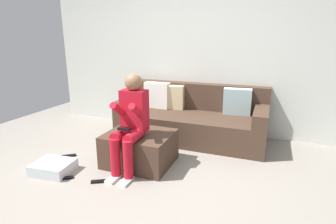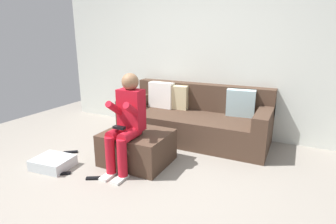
{
  "view_description": "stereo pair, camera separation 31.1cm",
  "coord_description": "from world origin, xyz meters",
  "px_view_note": "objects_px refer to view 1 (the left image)",
  "views": [
    {
      "loc": [
        1.24,
        -2.19,
        1.55
      ],
      "look_at": [
        -0.04,
        1.13,
        0.56
      ],
      "focal_mm": 28.91,
      "sensor_mm": 36.0,
      "label": 1
    },
    {
      "loc": [
        1.52,
        -2.06,
        1.55
      ],
      "look_at": [
        -0.04,
        1.13,
        0.56
      ],
      "focal_mm": 28.91,
      "sensor_mm": 36.0,
      "label": 2
    }
  ],
  "objects_px": {
    "person_seated": "(130,121)",
    "storage_bin": "(53,167)",
    "remote_under_side_table": "(69,156)",
    "ottoman": "(140,148)",
    "remote_near_ottoman": "(98,181)",
    "remote_by_storage_bin": "(67,178)",
    "couch_sectional": "(192,119)"
  },
  "relations": [
    {
      "from": "ottoman",
      "to": "person_seated",
      "type": "height_order",
      "value": "person_seated"
    },
    {
      "from": "ottoman",
      "to": "remote_near_ottoman",
      "type": "xyz_separation_m",
      "value": [
        -0.22,
        -0.59,
        -0.19
      ]
    },
    {
      "from": "person_seated",
      "to": "remote_by_storage_bin",
      "type": "bearing_deg",
      "value": -141.49
    },
    {
      "from": "remote_near_ottoman",
      "to": "remote_by_storage_bin",
      "type": "distance_m",
      "value": 0.38
    },
    {
      "from": "couch_sectional",
      "to": "ottoman",
      "type": "height_order",
      "value": "couch_sectional"
    },
    {
      "from": "remote_under_side_table",
      "to": "couch_sectional",
      "type": "bearing_deg",
      "value": 6.57
    },
    {
      "from": "storage_bin",
      "to": "remote_near_ottoman",
      "type": "xyz_separation_m",
      "value": [
        0.63,
        -0.01,
        -0.05
      ]
    },
    {
      "from": "remote_by_storage_bin",
      "to": "remote_under_side_table",
      "type": "distance_m",
      "value": 0.62
    },
    {
      "from": "ottoman",
      "to": "remote_under_side_table",
      "type": "distance_m",
      "value": 1.01
    },
    {
      "from": "storage_bin",
      "to": "remote_by_storage_bin",
      "type": "height_order",
      "value": "storage_bin"
    },
    {
      "from": "storage_bin",
      "to": "remote_under_side_table",
      "type": "relative_size",
      "value": 2.34
    },
    {
      "from": "couch_sectional",
      "to": "remote_near_ottoman",
      "type": "xyz_separation_m",
      "value": [
        -0.56,
        -1.71,
        -0.3
      ]
    },
    {
      "from": "remote_near_ottoman",
      "to": "person_seated",
      "type": "bearing_deg",
      "value": 33.89
    },
    {
      "from": "person_seated",
      "to": "storage_bin",
      "type": "height_order",
      "value": "person_seated"
    },
    {
      "from": "remote_near_ottoman",
      "to": "remote_under_side_table",
      "type": "relative_size",
      "value": 0.85
    },
    {
      "from": "ottoman",
      "to": "remote_under_side_table",
      "type": "xyz_separation_m",
      "value": [
        -0.98,
        -0.17,
        -0.19
      ]
    },
    {
      "from": "person_seated",
      "to": "storage_bin",
      "type": "distance_m",
      "value": 1.08
    },
    {
      "from": "ottoman",
      "to": "remote_by_storage_bin",
      "type": "relative_size",
      "value": 5.67
    },
    {
      "from": "remote_by_storage_bin",
      "to": "remote_under_side_table",
      "type": "relative_size",
      "value": 0.76
    },
    {
      "from": "couch_sectional",
      "to": "remote_by_storage_bin",
      "type": "xyz_separation_m",
      "value": [
        -0.94,
        -1.77,
        -0.3
      ]
    },
    {
      "from": "couch_sectional",
      "to": "person_seated",
      "type": "xyz_separation_m",
      "value": [
        -0.36,
        -1.31,
        0.31
      ]
    },
    {
      "from": "remote_under_side_table",
      "to": "person_seated",
      "type": "bearing_deg",
      "value": -38.64
    },
    {
      "from": "remote_near_ottoman",
      "to": "remote_under_side_table",
      "type": "distance_m",
      "value": 0.87
    },
    {
      "from": "storage_bin",
      "to": "couch_sectional",
      "type": "bearing_deg",
      "value": 55.01
    },
    {
      "from": "person_seated",
      "to": "storage_bin",
      "type": "relative_size",
      "value": 2.63
    },
    {
      "from": "person_seated",
      "to": "ottoman",
      "type": "bearing_deg",
      "value": 86.65
    },
    {
      "from": "person_seated",
      "to": "remote_by_storage_bin",
      "type": "distance_m",
      "value": 0.96
    },
    {
      "from": "remote_by_storage_bin",
      "to": "ottoman",
      "type": "bearing_deg",
      "value": 12.14
    },
    {
      "from": "ottoman",
      "to": "remote_near_ottoman",
      "type": "height_order",
      "value": "ottoman"
    },
    {
      "from": "storage_bin",
      "to": "remote_under_side_table",
      "type": "height_order",
      "value": "storage_bin"
    },
    {
      "from": "remote_by_storage_bin",
      "to": "storage_bin",
      "type": "bearing_deg",
      "value": 129.23
    },
    {
      "from": "ottoman",
      "to": "storage_bin",
      "type": "distance_m",
      "value": 1.04
    }
  ]
}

